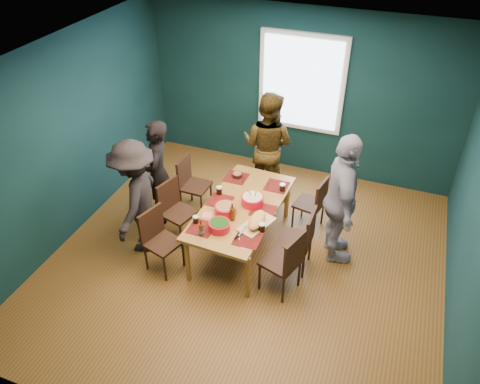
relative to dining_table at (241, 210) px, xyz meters
The scene contains 26 objects.
room 0.76m from the dining_table, ahead, with size 5.01×5.01×2.71m.
dining_table is the anchor object (origin of this frame).
chair_left_far 1.15m from the dining_table, 151.82° to the left, with size 0.40×0.40×0.87m.
chair_left_mid 0.95m from the dining_table, behind, with size 0.49×0.49×0.88m.
chair_left_near 1.13m from the dining_table, 139.78° to the right, with size 0.49×0.49×0.87m.
chair_right_far 1.10m from the dining_table, 41.34° to the left, with size 0.44×0.44×0.83m.
chair_right_mid 0.87m from the dining_table, ahead, with size 0.41×0.41×0.90m.
chair_right_near 0.99m from the dining_table, 36.45° to the right, with size 0.51×0.51×0.90m.
person_far_left 1.33m from the dining_table, behind, with size 0.58×0.38×1.58m, color black.
person_back 1.36m from the dining_table, 93.34° to the left, with size 0.83×0.65×1.71m, color black.
person_right 1.29m from the dining_table, 12.37° to the left, with size 1.07×0.44×1.82m, color white.
person_near_left 1.37m from the dining_table, 159.94° to the right, with size 1.05×0.60×1.62m, color black.
bowl_salad 0.28m from the dining_table, 123.18° to the right, with size 0.28×0.28×0.12m.
bowl_dumpling 0.20m from the dining_table, 38.08° to the left, with size 0.29×0.29×0.27m.
bowl_herbs 0.56m from the dining_table, 98.85° to the right, with size 0.26×0.26×0.12m.
cutting_board 0.45m from the dining_table, 43.53° to the right, with size 0.41×0.64×0.14m.
small_bowl 0.69m from the dining_table, 115.42° to the left, with size 0.15×0.15×0.06m.
beer_bottle_a 0.76m from the dining_table, 109.28° to the right, with size 0.06×0.06×0.23m.
beer_bottle_b 0.35m from the dining_table, 90.73° to the right, with size 0.07×0.07×0.25m.
cola_glass_a 0.67m from the dining_table, 127.98° to the right, with size 0.07×0.07×0.10m.
cola_glass_b 0.57m from the dining_table, 43.05° to the right, with size 0.08×0.08×0.12m.
cola_glass_c 0.66m from the dining_table, 52.04° to the left, with size 0.08×0.08×0.11m.
cola_glass_d 0.42m from the dining_table, 158.68° to the left, with size 0.08×0.08×0.11m.
napkin_a 0.38m from the dining_table, ahead, with size 0.15×0.15×0.00m, color #F67567.
napkin_b 0.47m from the dining_table, 135.52° to the right, with size 0.12×0.12×0.00m, color #F67567.
napkin_c 0.78m from the dining_table, 64.32° to the right, with size 0.14×0.14×0.00m, color #F67567.
Camera 1 is at (1.52, -4.25, 4.39)m, focal length 35.00 mm.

